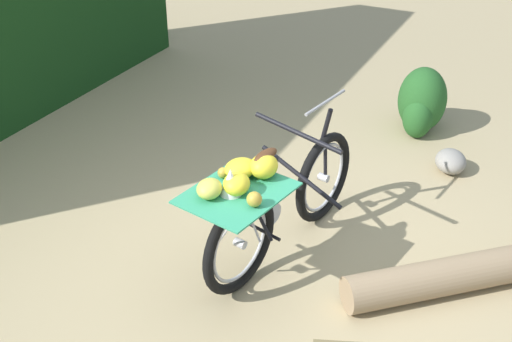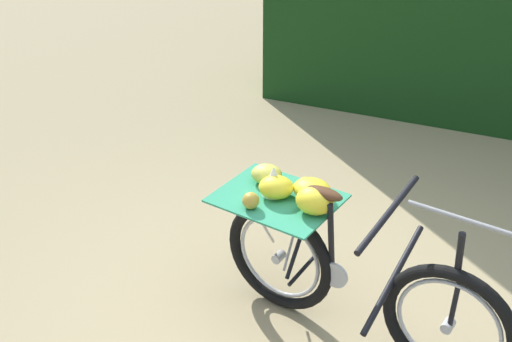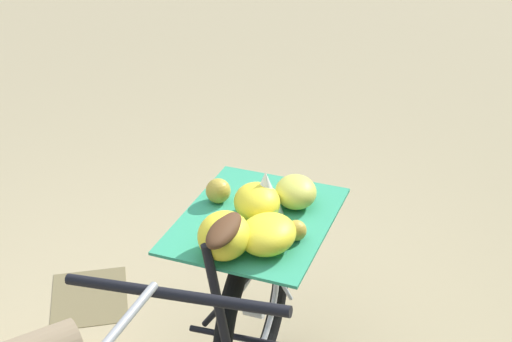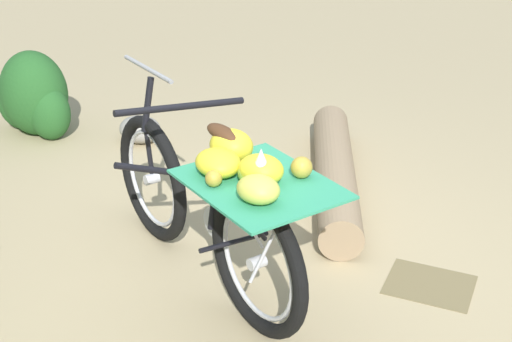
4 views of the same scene
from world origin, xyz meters
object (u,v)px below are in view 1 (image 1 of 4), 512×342
at_px(bicycle, 274,200).
at_px(shrub_cluster, 422,103).
at_px(path_stone, 451,161).
at_px(fallen_log, 467,272).

distance_m(bicycle, shrub_cluster, 2.57).
xyz_separation_m(bicycle, shrub_cluster, (-2.19, 1.33, -0.21)).
relative_size(bicycle, path_stone, 5.15).
distance_m(bicycle, fallen_log, 1.41).
xyz_separation_m(fallen_log, shrub_cluster, (-2.41, -0.00, 0.16)).
height_order(bicycle, fallen_log, bicycle).
distance_m(fallen_log, path_stone, 1.59).
height_order(shrub_cluster, path_stone, shrub_cluster).
distance_m(shrub_cluster, path_stone, 0.86).
bearing_deg(fallen_log, path_stone, 174.00).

